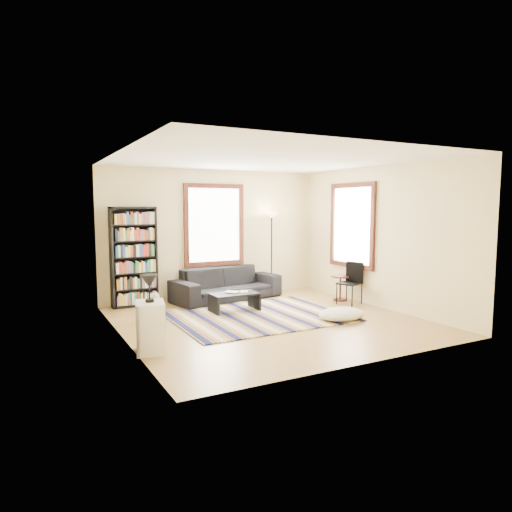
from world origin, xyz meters
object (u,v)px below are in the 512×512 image
bookshelf (134,257)px  folding_chair (349,283)px  floor_lamp (271,254)px  dog (150,306)px  floor_cushion (341,314)px  coffee_table (234,302)px  white_cabinet (150,327)px  sofa (227,284)px  side_table (340,288)px

bookshelf → folding_chair: (3.96, -1.87, -0.57)m
floor_lamp → dog: (-3.13, -1.20, -0.66)m
floor_cushion → floor_lamp: bearing=87.5°
bookshelf → dog: 1.56m
dog → folding_chair: bearing=-11.4°
coffee_table → floor_cushion: bearing=-46.5°
white_cabinet → dog: white_cabinet is taller
coffee_table → floor_cushion: coffee_table is taller
sofa → side_table: sofa is taller
bookshelf → white_cabinet: size_ratio=2.86×
folding_chair → floor_lamp: bearing=97.6°
sofa → floor_lamp: bearing=-5.5°
floor_lamp → folding_chair: size_ratio=2.16×
sofa → coffee_table: bearing=-117.2°
folding_chair → dog: folding_chair is taller
coffee_table → floor_lamp: 2.09m
side_table → dog: (-4.06, 0.13, -0.00)m
side_table → folding_chair: folding_chair is taller
coffee_table → side_table: (2.44, -0.11, 0.09)m
dog → floor_cushion: bearing=-30.8°
bookshelf → folding_chair: bookshelf is taller
side_table → dog: bearing=178.1°
white_cabinet → side_table: bearing=31.9°
floor_cushion → dog: 3.36m
floor_cushion → side_table: bearing=52.5°
sofa → floor_cushion: size_ratio=2.76×
sofa → coffee_table: size_ratio=2.64×
folding_chair → coffee_table: bearing=149.1°
coffee_table → folding_chair: size_ratio=1.05×
white_cabinet → coffee_table: bearing=51.8°
side_table → folding_chair: (-0.05, -0.36, 0.16)m
bookshelf → floor_lamp: (3.08, -0.17, -0.07)m
floor_cushion → folding_chair: 1.45m
folding_chair → sofa: bearing=122.3°
floor_cushion → dog: size_ratio=1.62×
coffee_table → white_cabinet: (-2.06, -1.67, 0.17)m
bookshelf → floor_lamp: size_ratio=1.08×
sofa → folding_chair: (2.05, -1.60, 0.08)m
bookshelf → coffee_table: bearing=-41.7°
sofa → floor_lamp: 1.31m
bookshelf → coffee_table: (1.57, -1.40, -0.82)m
floor_lamp → white_cabinet: size_ratio=2.66×
sofa → floor_lamp: floor_lamp is taller
bookshelf → dog: bearing=-92.0°
floor_lamp → white_cabinet: floor_lamp is taller
bookshelf → side_table: bookshelf is taller
bookshelf → side_table: (4.01, -1.51, -0.73)m
bookshelf → floor_lamp: 3.08m
sofa → dog: sofa is taller
side_table → floor_cushion: bearing=-127.5°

